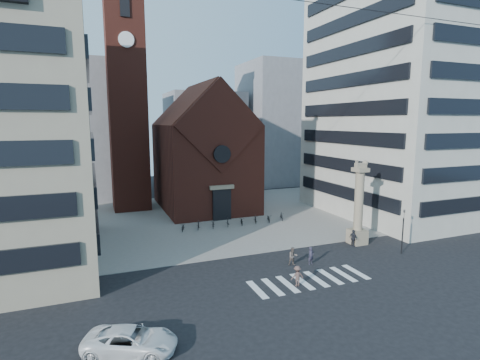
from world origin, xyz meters
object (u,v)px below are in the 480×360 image
lion_column (358,211)px  traffic_light (403,230)px  pedestrian_0 (311,256)px  pedestrian_1 (293,256)px  scooter_0 (183,227)px  pedestrian_2 (353,238)px  white_car (131,341)px

lion_column → traffic_light: bearing=-63.5°
pedestrian_0 → pedestrian_1: (-1.58, 0.40, 0.03)m
scooter_0 → pedestrian_1: bearing=-46.0°
pedestrian_2 → white_car: bearing=110.4°
traffic_light → scooter_0: bearing=139.9°
lion_column → scooter_0: bearing=145.2°
pedestrian_1 → traffic_light: bearing=5.3°
lion_column → pedestrian_1: bearing=-163.3°
lion_column → scooter_0: size_ratio=5.07×
pedestrian_0 → scooter_0: (-8.20, 14.05, -0.29)m
traffic_light → pedestrian_2: bearing=131.8°
white_car → pedestrian_1: 16.44m
traffic_light → pedestrian_0: size_ratio=2.73×
scooter_0 → lion_column: bearing=-16.6°
lion_column → pedestrian_2: bearing=-147.5°
pedestrian_1 → scooter_0: pedestrian_1 is taller
traffic_light → white_car: 26.44m
pedestrian_0 → lion_column: bearing=11.3°
lion_column → pedestrian_2: size_ratio=4.96×
lion_column → pedestrian_0: bearing=-157.4°
traffic_light → pedestrian_1: (-11.10, 1.27, -1.47)m
scooter_0 → pedestrian_0: bearing=-41.6°
traffic_light → pedestrian_2: (-3.00, 3.36, -1.41)m
pedestrian_0 → pedestrian_2: pedestrian_2 is taller
pedestrian_0 → pedestrian_2: (6.52, 2.49, 0.09)m
traffic_light → white_car: traffic_light is taller
pedestrian_0 → pedestrian_1: size_ratio=0.96×
traffic_light → pedestrian_1: 11.26m
pedestrian_0 → pedestrian_1: bearing=154.6°
pedestrian_1 → pedestrian_2: (8.10, 2.09, 0.05)m
lion_column → pedestrian_1: (-9.11, -2.73, -2.64)m
white_car → lion_column: bearing=-42.2°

